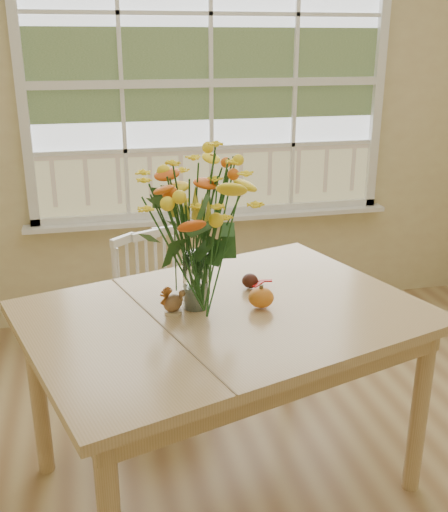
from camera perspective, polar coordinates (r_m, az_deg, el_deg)
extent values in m
cube|color=#D3BD87|center=(3.91, -1.33, 13.26)|extent=(4.00, 0.02, 2.70)
cube|color=silver|center=(3.88, -1.31, 16.17)|extent=(2.20, 0.00, 1.60)
cube|color=white|center=(3.98, -1.06, 3.66)|extent=(2.42, 0.12, 0.03)
cube|color=tan|center=(2.36, 0.11, -5.65)|extent=(1.74, 1.46, 0.04)
cube|color=tan|center=(2.39, 0.11, -7.17)|extent=(1.59, 1.31, 0.10)
cylinder|color=tan|center=(2.72, -17.25, -12.55)|extent=(0.07, 0.07, 0.76)
cylinder|color=tan|center=(2.63, 18.12, -13.79)|extent=(0.07, 0.07, 0.76)
cylinder|color=tan|center=(3.20, 6.35, -6.61)|extent=(0.07, 0.07, 0.76)
cube|color=white|center=(3.10, -5.64, -6.83)|extent=(0.53, 0.52, 0.05)
cube|color=white|center=(3.12, -7.31, -2.03)|extent=(0.38, 0.21, 0.46)
cylinder|color=white|center=(3.02, -6.54, -12.29)|extent=(0.03, 0.03, 0.39)
cylinder|color=white|center=(3.24, -9.29, -10.02)|extent=(0.03, 0.03, 0.39)
cylinder|color=white|center=(3.17, -1.64, -10.53)|extent=(0.03, 0.03, 0.39)
cylinder|color=white|center=(3.38, -4.61, -8.51)|extent=(0.03, 0.03, 0.39)
cylinder|color=white|center=(2.34, -2.72, -2.36)|extent=(0.10, 0.10, 0.23)
ellipsoid|color=orange|center=(2.36, 3.55, -4.07)|extent=(0.10, 0.10, 0.08)
cylinder|color=#CCB78C|center=(2.33, -4.88, -5.31)|extent=(0.07, 0.07, 0.01)
ellipsoid|color=brown|center=(2.32, -4.90, -4.48)|extent=(0.10, 0.10, 0.07)
ellipsoid|color=#38160F|center=(2.55, 2.49, -2.44)|extent=(0.07, 0.07, 0.06)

